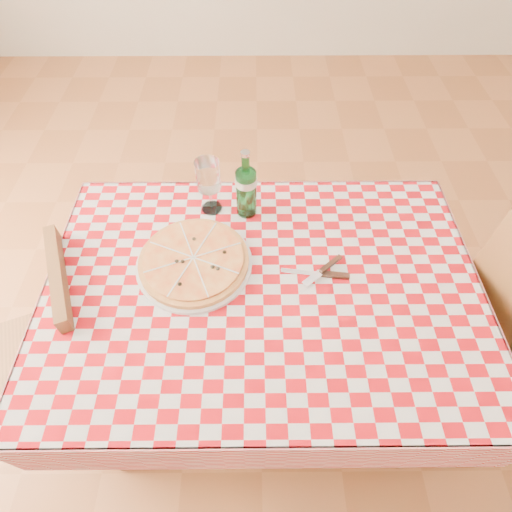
{
  "coord_description": "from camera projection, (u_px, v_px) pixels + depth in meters",
  "views": [
    {
      "loc": [
        -0.03,
        -0.66,
        1.75
      ],
      "look_at": [
        -0.02,
        0.06,
        0.82
      ],
      "focal_mm": 28.0,
      "sensor_mm": 36.0,
      "label": 1
    }
  ],
  "objects": [
    {
      "name": "water_bottle",
      "position": [
        246.0,
        184.0,
        1.27
      ],
      "size": [
        0.09,
        0.09,
        0.25
      ],
      "primitive_type": null,
      "rotation": [
        0.0,
        0.0,
        0.32
      ],
      "color": "#186325",
      "rests_on": "tablecloth"
    },
    {
      "name": "pizza_plate",
      "position": [
        194.0,
        260.0,
        1.21
      ],
      "size": [
        0.46,
        0.46,
        0.05
      ],
      "primitive_type": null,
      "rotation": [
        0.0,
        0.0,
        0.37
      ],
      "color": "#C08940",
      "rests_on": "tablecloth"
    },
    {
      "name": "chair_far",
      "position": [
        66.0,
        335.0,
        1.4
      ],
      "size": [
        0.48,
        0.48,
        0.82
      ],
      "rotation": [
        0.0,
        0.0,
        3.53
      ],
      "color": "brown",
      "rests_on": "ground"
    },
    {
      "name": "wine_glass",
      "position": [
        209.0,
        187.0,
        1.3
      ],
      "size": [
        0.09,
        0.09,
        0.2
      ],
      "primitive_type": null,
      "rotation": [
        0.0,
        0.0,
        0.24
      ],
      "color": "white",
      "rests_on": "tablecloth"
    },
    {
      "name": "tablecloth",
      "position": [
        263.0,
        285.0,
        1.19
      ],
      "size": [
        1.3,
        0.9,
        0.01
      ],
      "primitive_type": "cube",
      "color": "#9E0910",
      "rests_on": "dining_table"
    },
    {
      "name": "dining_table",
      "position": [
        262.0,
        302.0,
        1.26
      ],
      "size": [
        1.2,
        0.8,
        0.75
      ],
      "color": "brown",
      "rests_on": "ground"
    },
    {
      "name": "cutlery",
      "position": [
        321.0,
        272.0,
        1.2
      ],
      "size": [
        0.27,
        0.25,
        0.02
      ],
      "primitive_type": null,
      "rotation": [
        0.0,
        0.0,
        0.35
      ],
      "color": "silver",
      "rests_on": "tablecloth"
    }
  ]
}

